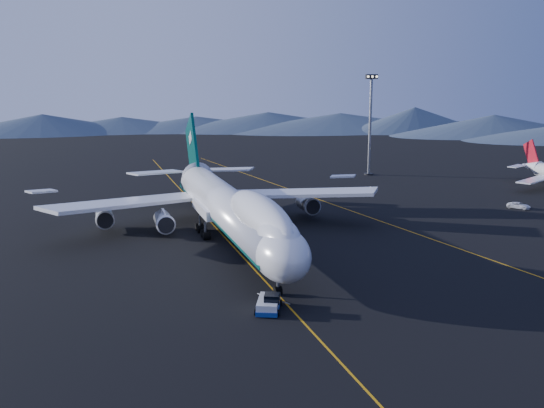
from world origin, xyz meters
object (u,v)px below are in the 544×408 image
object	(u,v)px
service_van	(519,206)
floodlight_mast	(370,125)
boeing_747	(228,207)
pushback_tug	(268,305)

from	to	relation	value
service_van	floodlight_mast	xyz separation A→B (m)	(-9.04, 50.89, 13.34)
service_van	floodlight_mast	bearing A→B (deg)	63.65
boeing_747	service_van	xyz separation A→B (m)	(63.06, 7.59, -5.18)
floodlight_mast	pushback_tug	bearing A→B (deg)	-122.30
boeing_747	pushback_tug	distance (m)	31.60
pushback_tug	floodlight_mast	bearing A→B (deg)	80.38
boeing_747	service_van	distance (m)	63.72
pushback_tug	floodlight_mast	xyz separation A→B (m)	(56.62, 89.55, 13.30)
service_van	pushback_tug	bearing A→B (deg)	174.07
service_van	floodlight_mast	size ratio (longest dim) A/B	0.17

